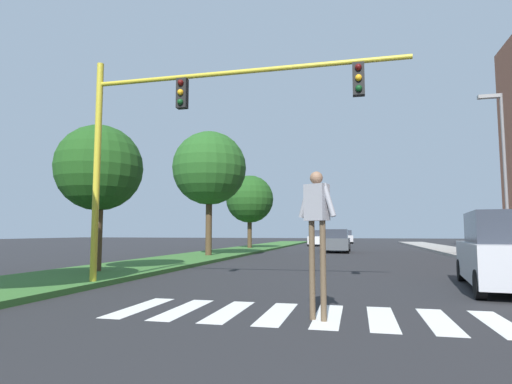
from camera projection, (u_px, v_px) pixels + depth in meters
name	position (u px, v px, depth m)	size (l,w,h in m)	color
ground_plane	(342.00, 253.00, 28.79)	(140.00, 140.00, 0.00)	#262628
crosswalk	(302.00, 315.00, 7.46)	(6.75, 2.20, 0.01)	silver
median_strip	(228.00, 252.00, 28.59)	(3.89, 64.00, 0.15)	#386B2D
tree_mid	(99.00, 169.00, 14.56)	(2.96, 2.96, 4.99)	#4C3823
tree_far	(209.00, 168.00, 24.36)	(4.24, 4.24, 7.10)	#4C3823
tree_distant	(250.00, 199.00, 35.20)	(3.95, 3.95, 6.01)	#4C3823
sidewalk_right	(477.00, 255.00, 25.04)	(3.00, 64.00, 0.15)	#9E9991
traffic_light_gantry	(179.00, 122.00, 11.09)	(8.33, 0.30, 6.00)	gold
street_lamp_right	(502.00, 161.00, 18.69)	(1.02, 0.24, 7.50)	slate
pedestrian_performer	(317.00, 220.00, 7.14)	(0.70, 0.44, 2.49)	brown
suv_crossing	(507.00, 253.00, 10.58)	(2.47, 4.80, 1.97)	#B7B7BC
sedan_midblock	(337.00, 242.00, 30.30)	(1.82, 4.18, 1.65)	#474C51
sedan_distant	(318.00, 239.00, 44.24)	(1.93, 4.46, 1.64)	silver
sedan_far_horizon	(345.00, 237.00, 54.06)	(2.19, 4.55, 1.68)	#B7B7BC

